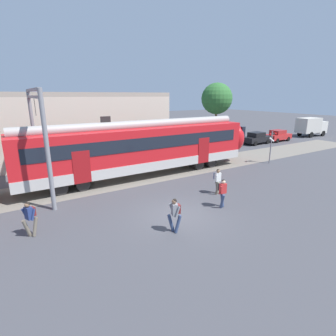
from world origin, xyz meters
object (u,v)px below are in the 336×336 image
Objects in this scene: parked_car_red at (278,136)px; crossing_signal at (271,142)px; box_truck at (311,126)px; parked_car_black at (257,138)px; pedestrian_red at (222,191)px; pedestrian_navy at (30,216)px; parked_car_grey at (226,141)px; commuter_train at (15,162)px; pedestrian_grey at (175,212)px; pedestrian_white at (217,179)px.

crossing_signal reaches higher than parked_car_red.
box_truck reaches higher than parked_car_red.
parked_car_black and parked_car_red have the same top height.
pedestrian_red is at bearing -154.83° from crossing_signal.
parked_car_red is (31.43, 10.19, -0.21)m from pedestrian_navy.
pedestrian_navy is 24.48m from parked_car_grey.
commuter_train reaches higher than box_truck.
commuter_train reaches higher than parked_car_black.
crossing_signal is (-19.47, -7.56, 0.44)m from box_truck.
commuter_train is 9.41× the size of parked_car_red.
commuter_train is 22.82m from parked_car_grey.
pedestrian_grey is at bearing -28.66° from pedestrian_navy.
box_truck is at bearing 0.64° from parked_car_black.
commuter_train is 40.08m from box_truck.
pedestrian_grey reaches higher than parked_car_grey.
box_truck is (28.97, 10.85, 0.58)m from pedestrian_white.
pedestrian_navy is 6.46m from pedestrian_grey.
pedestrian_navy is at bearing 151.34° from pedestrian_grey.
pedestrian_navy is 40.99m from box_truck.
parked_car_red is at bearing 27.11° from pedestrian_white.
parked_car_black is 12.47m from box_truck.
pedestrian_grey reaches higher than parked_car_red.
pedestrian_navy is 0.42× the size of parked_car_grey.
pedestrian_red is 25.21m from parked_car_red.
parked_car_red is at bearing -1.03° from parked_car_black.
pedestrian_grey is at bearing -152.70° from parked_car_red.
pedestrian_navy is 1.00× the size of pedestrian_red.
pedestrian_navy is 29.06m from parked_car_black.
parked_car_red is at bearing 17.97° from pedestrian_navy.
parked_car_grey is (22.24, 4.85, -1.47)m from commuter_train.
crossing_signal is at bearing -7.99° from commuter_train.
box_truck is (17.55, -0.15, 0.79)m from parked_car_grey.
parked_car_black is 1.35× the size of crossing_signal.
commuter_train is 9.36× the size of parked_car_black.
commuter_train is 12.50m from pedestrian_red.
box_truck is 20.89m from crossing_signal.
parked_car_red is at bearing 33.09° from crossing_signal.
commuter_train is at bearing 91.57° from pedestrian_navy.
parked_car_grey is at bearing 75.98° from crossing_signal.
parked_car_grey is 8.04m from crossing_signal.
pedestrian_white is at bearing 28.04° from pedestrian_grey.
pedestrian_grey is at bearing -166.31° from pedestrian_red.
commuter_train is 22.83× the size of pedestrian_red.
crossing_signal is at bearing 8.05° from pedestrian_navy.
pedestrian_grey reaches higher than parked_car_black.
pedestrian_grey is 1.00× the size of pedestrian_red.
commuter_train is 5.85m from pedestrian_navy.
pedestrian_red is (9.62, -7.88, -1.26)m from commuter_train.
pedestrian_white is 23.33m from parked_car_red.
commuter_train reaches higher than parked_car_red.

